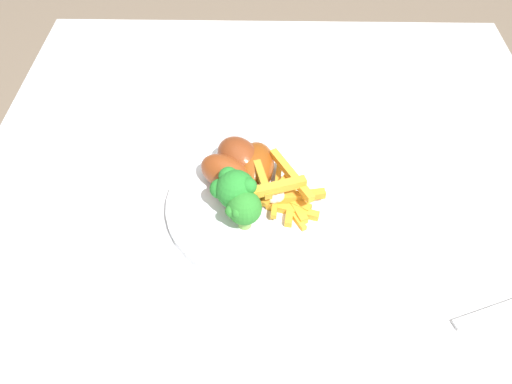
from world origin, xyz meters
name	(u,v)px	position (x,y,z in m)	size (l,w,h in m)	color
dining_table	(275,268)	(0.00, 0.00, 0.61)	(1.04, 0.88, 0.71)	#B7B7BC
dinner_plate	(256,205)	(-0.03, -0.03, 0.72)	(0.24, 0.24, 0.01)	silver
broccoli_floret_front	(235,189)	(-0.02, -0.05, 0.77)	(0.06, 0.06, 0.07)	#87B756
broccoli_floret_middle	(244,209)	(0.01, -0.04, 0.76)	(0.04, 0.05, 0.06)	#7EBB52
carrot_fries_pile	(285,194)	(-0.03, 0.01, 0.74)	(0.12, 0.11, 0.05)	orange
chicken_drumstick_near	(241,160)	(-0.09, -0.05, 0.75)	(0.12, 0.10, 0.05)	#521E0D
chicken_drumstick_far	(254,168)	(-0.08, -0.03, 0.75)	(0.14, 0.06, 0.04)	#5D2409
chicken_drumstick_extra	(228,174)	(-0.06, -0.07, 0.75)	(0.09, 0.12, 0.05)	#5A210E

